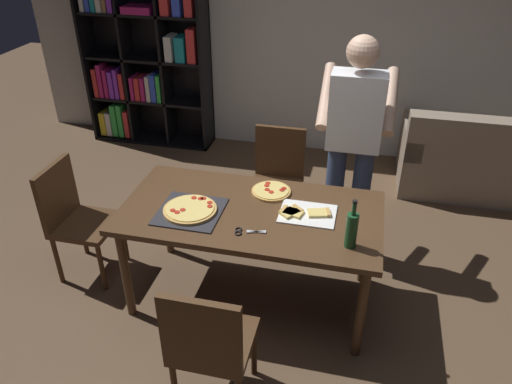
{
  "coord_description": "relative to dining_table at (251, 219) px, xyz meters",
  "views": [
    {
      "loc": [
        0.65,
        -2.61,
        2.52
      ],
      "look_at": [
        0.0,
        0.15,
        0.8
      ],
      "focal_mm": 34.5,
      "sensor_mm": 36.0,
      "label": 1
    }
  ],
  "objects": [
    {
      "name": "pepperoni_pizza_on_tray",
      "position": [
        -0.38,
        -0.11,
        0.09
      ],
      "size": [
        0.41,
        0.41,
        0.04
      ],
      "color": "#2D2D33",
      "rests_on": "dining_table"
    },
    {
      "name": "chair_far_side",
      "position": [
        0.0,
        0.93,
        -0.16
      ],
      "size": [
        0.42,
        0.42,
        0.9
      ],
      "color": "#472D19",
      "rests_on": "ground_plane"
    },
    {
      "name": "kitchen_scissors",
      "position": [
        0.02,
        -0.25,
        0.08
      ],
      "size": [
        0.2,
        0.09,
        0.01
      ],
      "color": "silver",
      "rests_on": "dining_table"
    },
    {
      "name": "back_wall",
      "position": [
        0.0,
        2.6,
        0.72
      ],
      "size": [
        6.4,
        0.1,
        2.8
      ],
      "primitive_type": "cube",
      "color": "silver",
      "rests_on": "ground_plane"
    },
    {
      "name": "second_pizza_plain",
      "position": [
        0.09,
        0.25,
        0.09
      ],
      "size": [
        0.27,
        0.27,
        0.03
      ],
      "color": "tan",
      "rests_on": "dining_table"
    },
    {
      "name": "wine_bottle",
      "position": [
        0.66,
        -0.24,
        0.19
      ],
      "size": [
        0.07,
        0.07,
        0.32
      ],
      "color": "#194723",
      "rests_on": "dining_table"
    },
    {
      "name": "chair_left_end",
      "position": [
        -1.34,
        0.0,
        -0.16
      ],
      "size": [
        0.42,
        0.42,
        0.9
      ],
      "color": "#472D19",
      "rests_on": "ground_plane"
    },
    {
      "name": "bookshelf",
      "position": [
        -1.8,
        2.38,
        0.31
      ],
      "size": [
        1.4,
        0.35,
        1.95
      ],
      "color": "black",
      "rests_on": "ground_plane"
    },
    {
      "name": "ground_plane",
      "position": [
        0.0,
        0.0,
        -0.68
      ],
      "size": [
        12.0,
        12.0,
        0.0
      ],
      "primitive_type": "plane",
      "color": "brown"
    },
    {
      "name": "couch",
      "position": [
        1.9,
        1.99,
        -0.37
      ],
      "size": [
        1.7,
        0.86,
        0.85
      ],
      "color": "gray",
      "rests_on": "ground_plane"
    },
    {
      "name": "chair_near_camera",
      "position": [
        -0.0,
        -0.93,
        -0.16
      ],
      "size": [
        0.42,
        0.42,
        0.9
      ],
      "color": "#472D19",
      "rests_on": "ground_plane"
    },
    {
      "name": "person_serving_pizza",
      "position": [
        0.59,
        0.71,
        0.32
      ],
      "size": [
        0.55,
        0.54,
        1.75
      ],
      "color": "#38476B",
      "rests_on": "ground_plane"
    },
    {
      "name": "pizza_slices_on_towel",
      "position": [
        0.35,
        0.03,
        0.09
      ],
      "size": [
        0.37,
        0.28,
        0.03
      ],
      "color": "white",
      "rests_on": "dining_table"
    },
    {
      "name": "dining_table",
      "position": [
        0.0,
        0.0,
        0.0
      ],
      "size": [
        1.71,
        0.88,
        0.75
      ],
      "color": "#4C331E",
      "rests_on": "ground_plane"
    }
  ]
}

